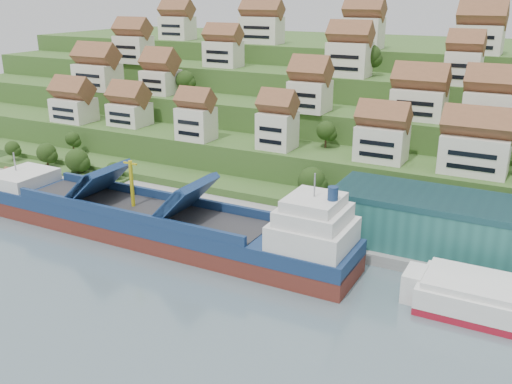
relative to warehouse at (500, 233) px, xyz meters
The scene contains 10 objects.
ground 55.18m from the warehouse, 161.90° to the right, with size 300.00×300.00×0.00m, color slate.
quay 32.64m from the warehouse, behind, with size 180.00×14.00×2.20m, color gray.
pebble_beach 110.32m from the warehouse, behind, with size 45.00×20.00×1.00m, color gray.
hillside 101.03m from the warehouse, 121.00° to the left, with size 260.00×128.00×31.00m.
hillside_village 70.35m from the warehouse, 139.83° to the left, with size 156.77×63.86×29.04m.
hillside_trees 66.09m from the warehouse, 153.49° to the left, with size 145.35×62.77×30.64m.
warehouse is the anchor object (origin of this frame).
flagpole 34.60m from the warehouse, 168.33° to the right, with size 1.28×0.16×8.00m.
beach_huts 112.29m from the warehouse, behind, with size 14.40×3.70×2.20m.
cargo_ship 63.66m from the warehouse, 163.65° to the right, with size 85.44×13.64×19.03m.
Camera 1 is at (56.87, -85.20, 47.72)m, focal length 40.00 mm.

